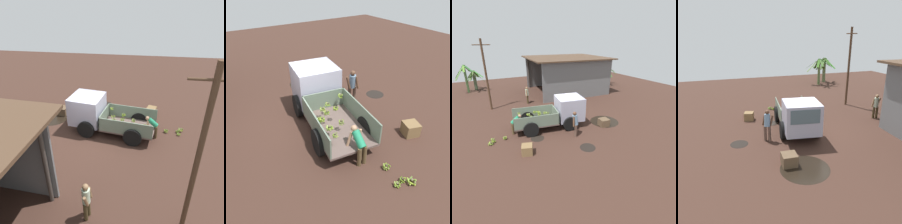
% 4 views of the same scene
% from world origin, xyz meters
% --- Properties ---
extents(ground, '(36.00, 36.00, 0.00)m').
position_xyz_m(ground, '(0.00, 0.00, 0.00)').
color(ground, '#3D271E').
extents(mud_patch_0, '(0.82, 0.82, 0.01)m').
position_xyz_m(mud_patch_0, '(-2.27, -1.74, 0.00)').
color(mud_patch_0, black).
rests_on(mud_patch_0, ground).
extents(mud_patch_1, '(0.88, 0.88, 0.01)m').
position_xyz_m(mud_patch_1, '(-0.10, -3.95, 0.00)').
color(mud_patch_1, black).
rests_on(mud_patch_1, ground).
extents(mud_patch_2, '(2.04, 2.04, 0.01)m').
position_xyz_m(mud_patch_2, '(2.91, -1.68, 0.00)').
color(mud_patch_2, black).
rests_on(mud_patch_2, ground).
extents(cargo_truck, '(4.85, 2.57, 2.01)m').
position_xyz_m(cargo_truck, '(-0.05, -0.80, 1.08)').
color(cargo_truck, brown).
rests_on(cargo_truck, ground).
extents(utility_pole, '(1.28, 0.16, 5.67)m').
position_xyz_m(utility_pole, '(-4.19, 4.68, 2.93)').
color(utility_pole, '#493221').
rests_on(utility_pole, ground).
extents(person_foreground_visitor, '(0.51, 0.60, 1.63)m').
position_xyz_m(person_foreground_visitor, '(-0.08, -2.51, 0.90)').
color(person_foreground_visitor, brown).
rests_on(person_foreground_visitor, ground).
extents(person_worker_loading, '(0.70, 0.57, 1.24)m').
position_xyz_m(person_worker_loading, '(-3.25, -0.46, 0.73)').
color(person_worker_loading, brown).
rests_on(person_worker_loading, ground).
extents(person_bystander_near_shed, '(0.34, 0.64, 1.58)m').
position_xyz_m(person_bystander_near_shed, '(-0.97, 4.81, 0.88)').
color(person_bystander_near_shed, '#3F331D').
rests_on(person_bystander_near_shed, ground).
extents(banana_bunch_on_ground_0, '(0.23, 0.23, 0.16)m').
position_xyz_m(banana_bunch_on_ground_0, '(-4.72, -0.78, 0.09)').
color(banana_bunch_on_ground_0, brown).
rests_on(banana_bunch_on_ground_0, ground).
extents(banana_bunch_on_ground_1, '(0.31, 0.31, 0.21)m').
position_xyz_m(banana_bunch_on_ground_1, '(-4.88, -1.21, 0.11)').
color(banana_bunch_on_ground_1, brown).
rests_on(banana_bunch_on_ground_1, ground).
extents(banana_bunch_on_ground_2, '(0.21, 0.21, 0.18)m').
position_xyz_m(banana_bunch_on_ground_2, '(-4.68, -1.03, 0.10)').
color(banana_bunch_on_ground_2, '#463F2D').
rests_on(banana_bunch_on_ground_2, ground).
extents(banana_bunch_on_ground_3, '(0.26, 0.26, 0.21)m').
position_xyz_m(banana_bunch_on_ground_3, '(-4.05, -0.97, 0.12)').
color(banana_bunch_on_ground_3, brown).
rests_on(banana_bunch_on_ground_3, ground).
extents(wooden_crate_0, '(0.70, 0.70, 0.51)m').
position_xyz_m(wooden_crate_0, '(-3.24, -2.97, 0.25)').
color(wooden_crate_0, brown).
rests_on(wooden_crate_0, ground).
extents(wooden_crate_1, '(0.66, 0.66, 0.50)m').
position_xyz_m(wooden_crate_1, '(2.42, -2.19, 0.25)').
color(wooden_crate_1, brown).
rests_on(wooden_crate_1, ground).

